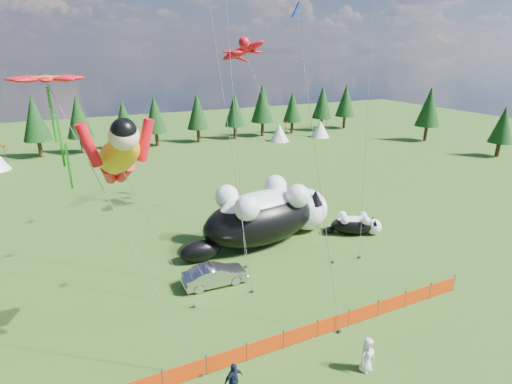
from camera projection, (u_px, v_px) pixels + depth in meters
ground at (273, 310)px, 22.92m from camera, size 160.00×160.00×0.00m
safety_fence at (301, 334)px, 20.20m from camera, size 22.06×0.06×1.10m
tree_line at (135, 122)px, 59.96m from camera, size 90.00×4.00×8.00m
festival_tents at (216, 139)px, 60.98m from camera, size 50.00×3.20×2.80m
cat_large at (267, 214)px, 30.66m from camera, size 12.93×5.92×4.68m
cat_small at (355, 224)px, 32.27m from camera, size 4.44×3.11×1.72m
car at (215, 275)px, 25.23m from camera, size 4.11×1.57×1.34m
spectator_c at (234, 380)px, 16.94m from camera, size 1.10×0.77×1.70m
spectator_e at (367, 355)px, 18.33m from camera, size 0.96×0.73×1.75m
superhero_kite at (118, 156)px, 16.62m from camera, size 6.00×5.33×12.33m
gecko_kite at (243, 51)px, 32.73m from camera, size 5.89×15.10×18.31m
flower_kite at (47, 83)px, 15.38m from camera, size 6.14×5.50×14.13m
diamond_kite_a at (210, 4)px, 21.10m from camera, size 1.76×3.42×18.04m
diamond_kite_c at (299, 34)px, 18.19m from camera, size 1.80×3.67×16.52m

